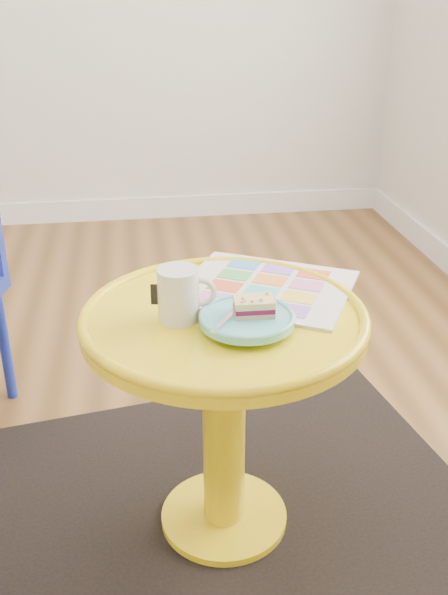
{
  "coord_description": "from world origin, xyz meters",
  "views": [
    {
      "loc": [
        0.57,
        -1.62,
        1.21
      ],
      "look_at": [
        0.75,
        -0.38,
        0.62
      ],
      "focal_mm": 40.0,
      "sensor_mm": 36.0,
      "label": 1
    }
  ],
  "objects": [
    {
      "name": "newspaper",
      "position": [
        0.86,
        -0.27,
        0.58
      ],
      "size": [
        0.48,
        0.46,
        0.01
      ],
      "primitive_type": "cube",
      "rotation": [
        0.0,
        0.0,
        -0.5
      ],
      "color": "silver",
      "rests_on": "side_table"
    },
    {
      "name": "plate",
      "position": [
        0.78,
        -0.45,
        0.6
      ],
      "size": [
        0.19,
        0.19,
        0.02
      ],
      "color": "#61C4CE",
      "rests_on": "newspaper"
    },
    {
      "name": "side_table",
      "position": [
        0.75,
        -0.38,
        0.41
      ],
      "size": [
        0.61,
        0.61,
        0.58
      ],
      "color": "yellow",
      "rests_on": "ground"
    },
    {
      "name": "cake_slice",
      "position": [
        0.8,
        -0.45,
        0.62
      ],
      "size": [
        0.08,
        0.06,
        0.04
      ],
      "rotation": [
        0.0,
        0.0,
        -0.03
      ],
      "color": "#D3BC8C",
      "rests_on": "plate"
    },
    {
      "name": "mug",
      "position": [
        0.65,
        -0.39,
        0.64
      ],
      "size": [
        0.12,
        0.09,
        0.11
      ],
      "rotation": [
        0.0,
        0.0,
        -0.15
      ],
      "color": "silver",
      "rests_on": "side_table"
    },
    {
      "name": "rug",
      "position": [
        0.75,
        -0.38,
        0.0
      ],
      "size": [
        1.46,
        1.29,
        0.01
      ],
      "primitive_type": "cube",
      "rotation": [
        0.0,
        0.0,
        0.16
      ],
      "color": "black",
      "rests_on": "ground"
    },
    {
      "name": "fork",
      "position": [
        0.75,
        -0.45,
        0.61
      ],
      "size": [
        0.09,
        0.13,
        0.0
      ],
      "rotation": [
        0.0,
        0.0,
        -0.6
      ],
      "color": "silver",
      "rests_on": "plate"
    }
  ]
}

